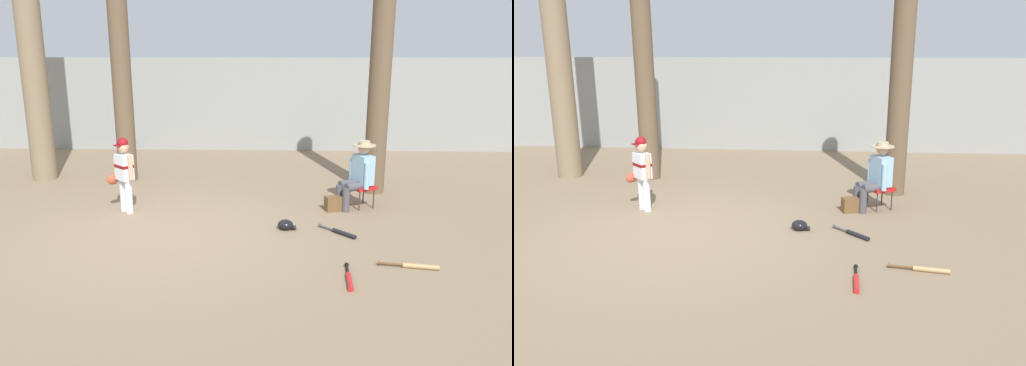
# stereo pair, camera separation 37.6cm
# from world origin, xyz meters

# --- Properties ---
(ground_plane) EXTENTS (60.00, 60.00, 0.00)m
(ground_plane) POSITION_xyz_m (0.00, 0.00, 0.00)
(ground_plane) COLOR #7F6B51
(concrete_back_wall) EXTENTS (18.00, 0.36, 2.46)m
(concrete_back_wall) POSITION_xyz_m (0.00, 6.68, 1.23)
(concrete_back_wall) COLOR gray
(concrete_back_wall) RESTS_ON ground
(tree_near_player) EXTENTS (0.53, 0.53, 5.28)m
(tree_near_player) POSITION_xyz_m (-1.51, 3.27, 2.38)
(tree_near_player) COLOR brown
(tree_near_player) RESTS_ON ground
(tree_behind_spectator) EXTENTS (0.54, 0.54, 4.52)m
(tree_behind_spectator) POSITION_xyz_m (3.57, 2.52, 2.00)
(tree_behind_spectator) COLOR brown
(tree_behind_spectator) RESTS_ON ground
(young_ballplayer) EXTENTS (0.57, 0.44, 1.31)m
(young_ballplayer) POSITION_xyz_m (-0.95, 1.11, 0.74)
(young_ballplayer) COLOR white
(young_ballplayer) RESTS_ON ground
(folding_stool) EXTENTS (0.54, 0.54, 0.41)m
(folding_stool) POSITION_xyz_m (3.18, 1.52, 0.36)
(folding_stool) COLOR red
(folding_stool) RESTS_ON ground
(seated_spectator) EXTENTS (0.67, 0.56, 1.20)m
(seated_spectator) POSITION_xyz_m (3.09, 1.48, 0.64)
(seated_spectator) COLOR #47474C
(seated_spectator) RESTS_ON ground
(handbag_beside_stool) EXTENTS (0.38, 0.27, 0.26)m
(handbag_beside_stool) POSITION_xyz_m (2.68, 1.30, 0.13)
(handbag_beside_stool) COLOR brown
(handbag_beside_stool) RESTS_ON ground
(tree_far_left) EXTENTS (0.71, 0.71, 7.11)m
(tree_far_left) POSITION_xyz_m (-3.33, 3.29, 3.21)
(tree_far_left) COLOR #7F6B51
(tree_far_left) RESTS_ON ground
(bat_wood_tan) EXTENTS (0.77, 0.19, 0.07)m
(bat_wood_tan) POSITION_xyz_m (3.47, -1.06, 0.03)
(bat_wood_tan) COLOR tan
(bat_wood_tan) RESTS_ON ground
(bat_red_barrel) EXTENTS (0.10, 0.71, 0.07)m
(bat_red_barrel) POSITION_xyz_m (2.55, -1.48, 0.03)
(bat_red_barrel) COLOR red
(bat_red_barrel) RESTS_ON ground
(bat_black_composite) EXTENTS (0.54, 0.57, 0.07)m
(bat_black_composite) POSITION_xyz_m (2.65, 0.13, 0.03)
(bat_black_composite) COLOR black
(bat_black_composite) RESTS_ON ground
(batting_helmet_black) EXTENTS (0.29, 0.22, 0.17)m
(batting_helmet_black) POSITION_xyz_m (1.80, 0.33, 0.07)
(batting_helmet_black) COLOR black
(batting_helmet_black) RESTS_ON ground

